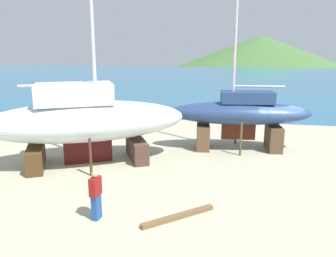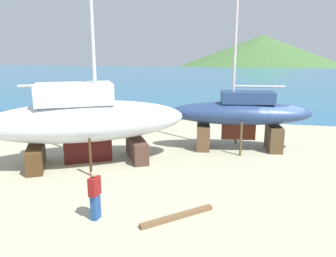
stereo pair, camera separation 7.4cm
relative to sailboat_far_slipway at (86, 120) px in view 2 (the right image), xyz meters
The scene contains 9 objects.
ground_plane 9.72m from the sailboat_far_slipway, ahead, with size 43.05×43.05×0.00m, color #AFAA8E.
sea_water 50.51m from the sailboat_far_slipway, 79.18° to the left, with size 167.90×77.13×0.01m, color #25648E.
headland_hill 165.47m from the sailboat_far_slipway, 83.55° to the left, with size 128.96×128.96×23.87m, color #446B37.
sailboat_far_slipway is the anchor object (origin of this frame).
sailboat_large_starboard 8.21m from the sailboat_far_slipway, 28.05° to the left, with size 7.94×2.98×12.19m.
worker 5.93m from the sailboat_far_slipway, 62.71° to the right, with size 0.30×0.47×1.68m.
barrel_ochre 8.24m from the sailboat_far_slipway, 147.67° to the left, with size 0.58×0.58×0.82m, color brown.
barrel_rust_far 7.60m from the sailboat_far_slipway, 99.07° to the left, with size 0.54×0.54×0.87m, color #212329.
timber_plank_near 7.30m from the sailboat_far_slipway, 40.90° to the right, with size 2.73×0.20×0.15m, color brown.
Camera 2 is at (-2.46, -18.36, 5.48)m, focal length 35.87 mm.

